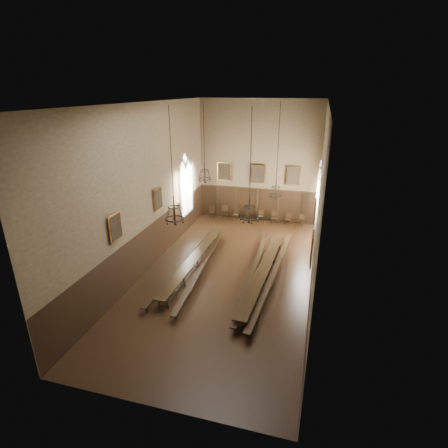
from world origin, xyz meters
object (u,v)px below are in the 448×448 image
at_px(bench_right_inner, 254,272).
at_px(chair_1, 225,215).
at_px(chair_0, 212,214).
at_px(bench_left_inner, 203,267).
at_px(chair_3, 248,217).
at_px(chair_5, 274,220).
at_px(chandelier_front_left, 174,212).
at_px(table_left, 194,263).
at_px(chair_2, 236,216).
at_px(chair_7, 301,222).
at_px(chair_4, 261,218).
at_px(chandelier_front_right, 249,210).
at_px(table_right, 263,276).
at_px(chandelier_back_right, 276,189).
at_px(bench_right_outer, 273,275).
at_px(chair_6, 288,221).
at_px(bench_left_outer, 184,262).
at_px(chandelier_back_left, 205,173).

bearing_deg(bench_right_inner, chair_1, 114.87).
bearing_deg(chair_0, bench_left_inner, -85.55).
xyz_separation_m(chair_3, chair_5, (2.02, 0.02, 0.01)).
bearing_deg(chandelier_front_left, bench_left_inner, 83.05).
relative_size(table_left, bench_left_inner, 0.92).
relative_size(chair_2, chair_7, 1.02).
relative_size(chair_4, chair_7, 1.07).
bearing_deg(chair_4, chandelier_front_right, -101.21).
height_order(table_left, chandelier_front_left, chandelier_front_left).
bearing_deg(bench_left_inner, table_right, -3.78).
relative_size(chair_1, chair_3, 1.09).
relative_size(chair_4, chair_5, 0.92).
relative_size(chair_0, chair_1, 0.87).
bearing_deg(chandelier_back_right, bench_right_inner, -103.70).
bearing_deg(chair_2, bench_right_inner, -59.44).
xyz_separation_m(table_left, bench_right_outer, (4.53, -0.14, -0.05)).
xyz_separation_m(chair_6, chandelier_front_right, (-0.81, -11.26, 4.51)).
bearing_deg(chair_1, chair_6, -10.97).
bearing_deg(chair_2, chair_7, 11.30).
relative_size(table_right, bench_left_inner, 0.94).
height_order(chair_7, chandelier_back_right, chandelier_back_right).
bearing_deg(bench_left_inner, table_left, 159.44).
bearing_deg(bench_left_outer, chair_6, 58.45).
distance_m(chair_6, chandelier_front_left, 12.79).
bearing_deg(bench_left_inner, chair_4, 77.86).
height_order(bench_right_inner, chandelier_front_right, chandelier_front_right).
relative_size(chair_5, chandelier_front_left, 0.20).
height_order(bench_left_outer, bench_left_inner, bench_left_outer).
bearing_deg(chandelier_back_right, bench_left_inner, -141.97).
height_order(bench_right_inner, chandelier_back_left, chandelier_back_left).
bearing_deg(chandelier_back_left, chandelier_back_right, 9.19).
relative_size(bench_left_outer, bench_right_outer, 0.94).
bearing_deg(chandelier_back_right, chair_7, 77.11).
height_order(bench_left_inner, chair_0, chair_0).
distance_m(table_left, chandelier_back_left, 5.14).
xyz_separation_m(bench_right_inner, chair_3, (-2.04, 8.40, -0.01)).
bearing_deg(chair_6, chandelier_back_left, -112.70).
relative_size(chair_0, chair_4, 0.99).
height_order(bench_right_outer, chair_2, chair_2).
xyz_separation_m(table_right, chair_7, (1.43, 8.82, -0.10)).
distance_m(chair_1, chair_3, 1.90).
height_order(table_left, bench_right_outer, table_left).
bearing_deg(chandelier_back_right, chandelier_front_left, -125.21).
height_order(chair_1, chair_7, chair_1).
xyz_separation_m(chandelier_back_left, chandelier_front_left, (0.14, -4.83, -0.70)).
bearing_deg(chair_4, chair_7, -18.31).
bearing_deg(bench_left_inner, chair_5, 71.40).
xyz_separation_m(table_right, chandelier_front_right, (-0.36, -2.41, 4.44)).
bearing_deg(chair_2, chandelier_back_right, -46.83).
bearing_deg(table_left, chandelier_back_right, 32.03).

